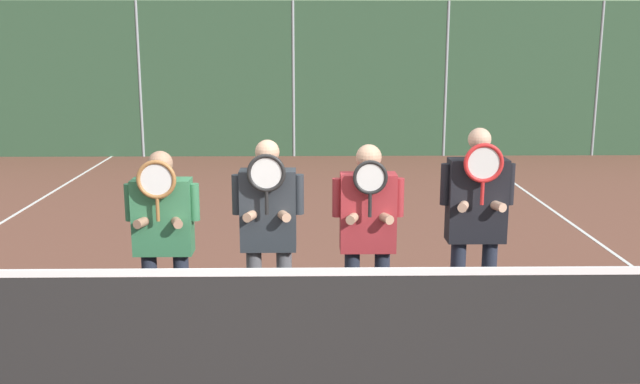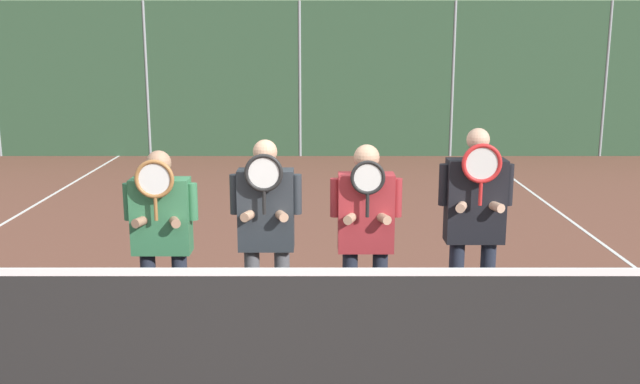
# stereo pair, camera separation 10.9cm
# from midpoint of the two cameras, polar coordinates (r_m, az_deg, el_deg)

# --- Properties ---
(hill_distant) EXTENTS (130.00, 72.22, 25.28)m
(hill_distant) POSITION_cam_midpoint_polar(r_m,az_deg,el_deg) (58.70, -0.25, 9.67)
(hill_distant) COLOR #5B7551
(hill_distant) RESTS_ON ground_plane
(clubhouse_building) EXTENTS (22.32, 5.50, 3.29)m
(clubhouse_building) POSITION_cam_midpoint_polar(r_m,az_deg,el_deg) (23.49, -1.83, 9.93)
(clubhouse_building) COLOR beige
(clubhouse_building) RESTS_ON ground_plane
(fence_back) EXTENTS (20.28, 0.06, 3.39)m
(fence_back) POSITION_cam_midpoint_polar(r_m,az_deg,el_deg) (15.86, -1.29, 8.95)
(fence_back) COLOR gray
(fence_back) RESTS_ON ground_plane
(tennis_net) EXTENTS (10.99, 0.09, 1.04)m
(tennis_net) POSITION_cam_midpoint_polar(r_m,az_deg,el_deg) (5.43, -4.06, -10.65)
(tennis_net) COLOR gray
(tennis_net) RESTS_ON ground_plane
(court_line_right_sideline) EXTENTS (0.05, 16.00, 0.01)m
(court_line_right_sideline) POSITION_cam_midpoint_polar(r_m,az_deg,el_deg) (9.18, 23.98, -5.27)
(court_line_right_sideline) COLOR white
(court_line_right_sideline) RESTS_ON ground_plane
(player_leftmost) EXTENTS (0.62, 0.34, 1.69)m
(player_leftmost) POSITION_cam_midpoint_polar(r_m,az_deg,el_deg) (6.14, -11.93, -2.98)
(player_leftmost) COLOR #232838
(player_leftmost) RESTS_ON ground_plane
(player_center_left) EXTENTS (0.60, 0.34, 1.78)m
(player_center_left) POSITION_cam_midpoint_polar(r_m,az_deg,el_deg) (5.97, -3.67, -2.76)
(player_center_left) COLOR #56565B
(player_center_left) RESTS_ON ground_plane
(player_center_right) EXTENTS (0.60, 0.34, 1.74)m
(player_center_right) POSITION_cam_midpoint_polar(r_m,az_deg,el_deg) (5.99, 4.33, -2.88)
(player_center_right) COLOR #232838
(player_center_right) RESTS_ON ground_plane
(player_rightmost) EXTENTS (0.62, 0.34, 1.87)m
(player_rightmost) POSITION_cam_midpoint_polar(r_m,az_deg,el_deg) (6.17, 12.89, -2.06)
(player_rightmost) COLOR #232838
(player_rightmost) RESTS_ON ground_plane
(car_far_left) EXTENTS (4.20, 1.97, 1.80)m
(car_far_left) POSITION_cam_midpoint_polar(r_m,az_deg,el_deg) (20.06, -17.06, 6.87)
(car_far_left) COLOR slate
(car_far_left) RESTS_ON ground_plane
(car_left_of_center) EXTENTS (4.40, 2.05, 1.84)m
(car_left_of_center) POSITION_cam_midpoint_polar(r_m,az_deg,el_deg) (19.22, -2.59, 7.24)
(car_left_of_center) COLOR navy
(car_left_of_center) RESTS_ON ground_plane
(car_center) EXTENTS (4.33, 2.08, 1.79)m
(car_center) POSITION_cam_midpoint_polar(r_m,az_deg,el_deg) (19.16, 12.70, 6.88)
(car_center) COLOR black
(car_center) RESTS_ON ground_plane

